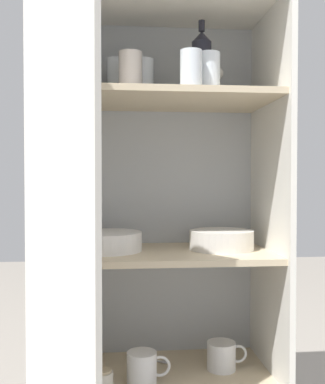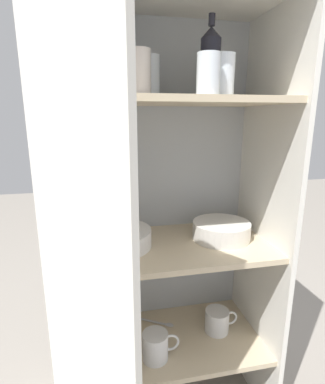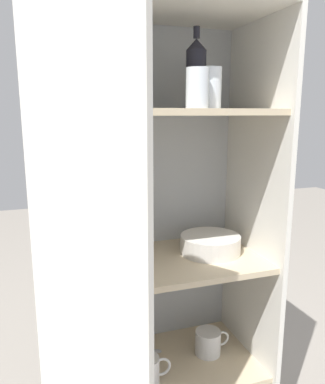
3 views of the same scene
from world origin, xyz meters
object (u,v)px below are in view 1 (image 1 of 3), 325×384
(mixing_bowl_large, at_px, (222,239))
(storage_jar, at_px, (102,381))
(plate_stack_white, at_px, (105,241))
(wine_bottle, at_px, (202,64))
(coffee_mug_primary, at_px, (143,368))

(mixing_bowl_large, distance_m, storage_jar, 0.59)
(mixing_bowl_large, bearing_deg, storage_jar, -160.93)
(mixing_bowl_large, height_order, storage_jar, mixing_bowl_large)
(plate_stack_white, relative_size, mixing_bowl_large, 1.13)
(wine_bottle, xyz_separation_m, plate_stack_white, (-0.32, 0.01, -0.59))
(coffee_mug_primary, bearing_deg, plate_stack_white, 139.13)
(coffee_mug_primary, bearing_deg, wine_bottle, 23.82)
(mixing_bowl_large, xyz_separation_m, coffee_mug_primary, (-0.27, -0.10, -0.39))
(wine_bottle, xyz_separation_m, storage_jar, (-0.33, -0.13, -0.99))
(mixing_bowl_large, bearing_deg, wine_bottle, -174.92)
(wine_bottle, bearing_deg, mixing_bowl_large, 5.08)
(wine_bottle, height_order, storage_jar, wine_bottle)
(plate_stack_white, relative_size, coffee_mug_primary, 1.78)
(wine_bottle, height_order, mixing_bowl_large, wine_bottle)
(plate_stack_white, height_order, storage_jar, plate_stack_white)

